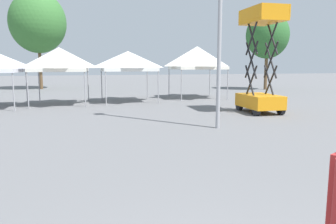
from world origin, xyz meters
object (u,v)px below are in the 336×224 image
Objects in this scene: scissor_lift at (260,83)px; canopy_tent_right_of_center at (128,61)px; tree_behind_tents_right at (267,35)px; tree_behind_tents_left at (38,23)px; canopy_tent_behind_center at (59,59)px; canopy_tent_behind_right at (197,58)px.

canopy_tent_right_of_center is at bearing 130.18° from scissor_lift.
tree_behind_tents_right is 0.79× the size of tree_behind_tents_left.
canopy_tent_right_of_center is 0.67× the size of scissor_lift.
canopy_tent_behind_center is 10.77m from scissor_lift.
canopy_tent_behind_center is 13.36m from tree_behind_tents_left.
canopy_tent_behind_center is at bearing -158.10° from tree_behind_tents_right.
canopy_tent_right_of_center is 4.87m from canopy_tent_behind_right.
tree_behind_tents_right is at bearing 21.90° from canopy_tent_behind_center.
tree_behind_tents_right reaches higher than canopy_tent_behind_center.
canopy_tent_behind_center is at bearing -172.10° from canopy_tent_right_of_center.
scissor_lift is at bearing -57.87° from tree_behind_tents_left.
canopy_tent_right_of_center is 0.46× the size of tree_behind_tents_right.
scissor_lift is (5.22, -6.18, -1.04)m from canopy_tent_right_of_center.
canopy_tent_right_of_center is at bearing -154.42° from tree_behind_tents_right.
tree_behind_tents_left is (-11.04, 11.14, 3.28)m from canopy_tent_behind_right.
canopy_tent_behind_right reaches higher than canopy_tent_behind_center.
canopy_tent_behind_right reaches higher than canopy_tent_right_of_center.
canopy_tent_right_of_center is 14.93m from tree_behind_tents_right.
canopy_tent_behind_right is at bearing -45.24° from tree_behind_tents_left.
scissor_lift is at bearing -49.82° from canopy_tent_right_of_center.
scissor_lift is (9.10, -5.65, -1.12)m from canopy_tent_behind_center.
scissor_lift is at bearing -86.30° from canopy_tent_behind_right.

